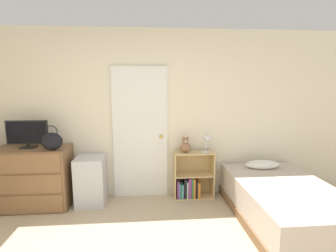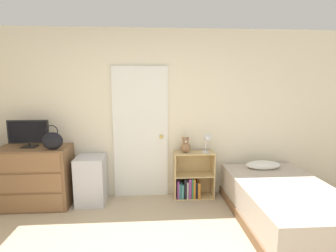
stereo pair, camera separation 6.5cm
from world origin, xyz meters
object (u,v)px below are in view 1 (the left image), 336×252
(tv, at_px, (27,133))
(desk_lamp, at_px, (207,139))
(storage_bin, at_px, (91,180))
(bookshelf, at_px, (191,180))
(teddy_bear, at_px, (185,146))
(bed, at_px, (284,203))
(dresser, at_px, (35,178))
(handbag, at_px, (52,141))

(tv, xyz_separation_m, desk_lamp, (2.55, 0.07, -0.15))
(storage_bin, distance_m, bookshelf, 1.50)
(bookshelf, relative_size, teddy_bear, 2.99)
(teddy_bear, xyz_separation_m, desk_lamp, (0.32, -0.04, 0.10))
(bookshelf, height_order, bed, bookshelf)
(tv, height_order, storage_bin, tv)
(dresser, xyz_separation_m, teddy_bear, (2.17, 0.13, 0.39))
(handbag, height_order, desk_lamp, handbag)
(dresser, relative_size, teddy_bear, 4.06)
(tv, xyz_separation_m, handbag, (0.38, -0.17, -0.08))
(handbag, bearing_deg, bookshelf, 8.21)
(teddy_bear, bearing_deg, dresser, -176.61)
(tv, bearing_deg, desk_lamp, 1.61)
(desk_lamp, height_order, bed, desk_lamp)
(storage_bin, bearing_deg, bookshelf, 3.37)
(storage_bin, bearing_deg, desk_lamp, 1.60)
(bed, bearing_deg, dresser, 168.32)
(tv, relative_size, bed, 0.29)
(teddy_bear, bearing_deg, desk_lamp, -6.99)
(tv, distance_m, bed, 3.56)
(handbag, height_order, storage_bin, handbag)
(handbag, height_order, bed, handbag)
(tv, xyz_separation_m, bookshelf, (2.32, 0.11, -0.80))
(bed, bearing_deg, handbag, 169.85)
(dresser, height_order, storage_bin, dresser)
(bookshelf, relative_size, desk_lamp, 2.52)
(tv, bearing_deg, storage_bin, 1.62)
(tv, relative_size, storage_bin, 0.79)
(tv, height_order, bookshelf, tv)
(storage_bin, height_order, teddy_bear, teddy_bear)
(tv, height_order, handbag, tv)
(dresser, distance_m, tv, 0.64)
(dresser, bearing_deg, desk_lamp, 2.04)
(desk_lamp, relative_size, bed, 0.15)
(bed, bearing_deg, bookshelf, 142.43)
(tv, relative_size, desk_lamp, 1.96)
(teddy_bear, distance_m, bed, 1.53)
(teddy_bear, relative_size, bed, 0.12)
(handbag, relative_size, bookshelf, 0.47)
(dresser, xyz_separation_m, bed, (3.33, -0.69, -0.19))
(storage_bin, bearing_deg, tv, -178.38)
(bookshelf, height_order, desk_lamp, desk_lamp)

